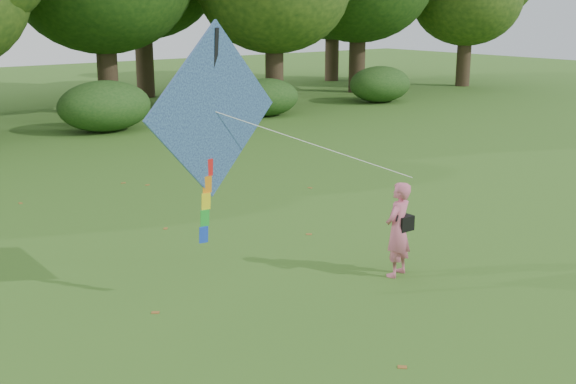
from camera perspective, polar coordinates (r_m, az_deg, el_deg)
ground at (r=11.60m, az=8.92°, el=-8.63°), size 100.00×100.00×0.00m
man_kite_flyer at (r=12.44m, az=8.68°, el=-2.95°), size 0.69×0.55×1.65m
bystander_right at (r=29.72m, az=-5.36°, el=7.29°), size 1.00×0.93×1.65m
crossbody_bag at (r=12.47m, az=9.17°, el=-2.40°), size 0.43×0.20×0.68m
flying_kite at (r=10.82m, az=-5.91°, el=6.18°), size 4.58×1.34×3.35m
shrub_band at (r=26.12m, az=-21.52°, el=5.42°), size 39.15×3.22×1.88m
fallen_leaves at (r=14.46m, az=-2.75°, el=-3.72°), size 6.90×13.68×0.01m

